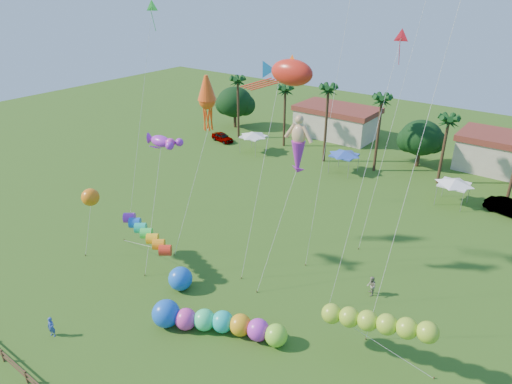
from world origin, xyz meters
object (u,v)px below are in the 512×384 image
Objects in this scene: car_b at (509,208)px; blue_ball at (180,279)px; spectator_b at (371,286)px; caterpillar_inflatable at (214,322)px; car_a at (222,137)px; spectator_a at (51,327)px.

blue_ball reaches higher than car_b.
spectator_b is 12.94m from caterpillar_inflatable.
car_a is 40.44m from car_b.
car_a is 2.38× the size of spectator_b.
spectator_b is (34.39, -21.74, 0.16)m from car_a.
caterpillar_inflatable is (-13.32, -32.48, 0.07)m from car_b.
spectator_b is 15.40m from blue_ball.
blue_ball is (-18.84, -30.34, 0.19)m from car_b.
caterpillar_inflatable reaches higher than spectator_b.
car_b is 22.60m from spectator_b.
caterpillar_inflatable is at bearing -65.16° from spectator_b.
car_a is 43.66m from spectator_a.
spectator_a is at bearing -143.73° from car_a.
car_b is (40.44, 0.03, 0.11)m from car_a.
caterpillar_inflatable is (27.12, -32.45, 0.17)m from car_a.
car_b is at bearing 58.16° from blue_ball.
spectator_b reaches higher than car_a.
car_b reaches higher than car_a.
spectator_a is at bearing 164.90° from car_b.
car_a is at bearing 125.47° from blue_ball.
spectator_b is at bearing 178.61° from car_b.
spectator_a is 9.96m from blue_ball.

